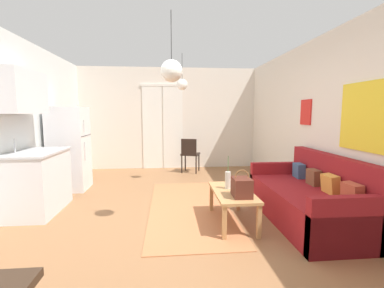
{
  "coord_description": "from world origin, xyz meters",
  "views": [
    {
      "loc": [
        -0.03,
        -3.42,
        1.48
      ],
      "look_at": [
        0.36,
        0.82,
        0.98
      ],
      "focal_mm": 24.68,
      "sensor_mm": 36.0,
      "label": 1
    }
  ],
  "objects_px": {
    "coffee_table": "(233,195)",
    "handbag": "(242,187)",
    "bamboo_vase": "(228,180)",
    "couch": "(311,200)",
    "pendant_lamp_near": "(172,71)",
    "refrigerator": "(69,149)",
    "accent_chair": "(190,153)",
    "pendant_lamp_far": "(182,84)"
  },
  "relations": [
    {
      "from": "coffee_table",
      "to": "handbag",
      "type": "relative_size",
      "value": 2.91
    },
    {
      "from": "bamboo_vase",
      "to": "couch",
      "type": "bearing_deg",
      "value": -7.31
    },
    {
      "from": "pendant_lamp_near",
      "to": "bamboo_vase",
      "type": "bearing_deg",
      "value": 19.51
    },
    {
      "from": "bamboo_vase",
      "to": "refrigerator",
      "type": "distance_m",
      "value": 3.22
    },
    {
      "from": "refrigerator",
      "to": "accent_chair",
      "type": "height_order",
      "value": "refrigerator"
    },
    {
      "from": "pendant_lamp_near",
      "to": "pendant_lamp_far",
      "type": "xyz_separation_m",
      "value": [
        0.25,
        2.19,
        0.07
      ]
    },
    {
      "from": "couch",
      "to": "coffee_table",
      "type": "height_order",
      "value": "couch"
    },
    {
      "from": "refrigerator",
      "to": "couch",
      "type": "bearing_deg",
      "value": -26.29
    },
    {
      "from": "pendant_lamp_near",
      "to": "coffee_table",
      "type": "bearing_deg",
      "value": 10.93
    },
    {
      "from": "refrigerator",
      "to": "accent_chair",
      "type": "xyz_separation_m",
      "value": [
        2.42,
        1.23,
        -0.3
      ]
    },
    {
      "from": "coffee_table",
      "to": "handbag",
      "type": "distance_m",
      "value": 0.31
    },
    {
      "from": "bamboo_vase",
      "to": "pendant_lamp_far",
      "type": "height_order",
      "value": "pendant_lamp_far"
    },
    {
      "from": "couch",
      "to": "coffee_table",
      "type": "distance_m",
      "value": 1.08
    },
    {
      "from": "bamboo_vase",
      "to": "coffee_table",
      "type": "bearing_deg",
      "value": -70.81
    },
    {
      "from": "couch",
      "to": "handbag",
      "type": "bearing_deg",
      "value": -168.25
    },
    {
      "from": "couch",
      "to": "bamboo_vase",
      "type": "distance_m",
      "value": 1.16
    },
    {
      "from": "bamboo_vase",
      "to": "accent_chair",
      "type": "xyz_separation_m",
      "value": [
        -0.27,
        2.97,
        -0.07
      ]
    },
    {
      "from": "pendant_lamp_near",
      "to": "refrigerator",
      "type": "bearing_deg",
      "value": 133.9
    },
    {
      "from": "bamboo_vase",
      "to": "refrigerator",
      "type": "relative_size",
      "value": 0.29
    },
    {
      "from": "pendant_lamp_far",
      "to": "bamboo_vase",
      "type": "bearing_deg",
      "value": -75.01
    },
    {
      "from": "coffee_table",
      "to": "refrigerator",
      "type": "relative_size",
      "value": 0.63
    },
    {
      "from": "couch",
      "to": "pendant_lamp_near",
      "type": "distance_m",
      "value": 2.52
    },
    {
      "from": "couch",
      "to": "pendant_lamp_far",
      "type": "relative_size",
      "value": 2.66
    },
    {
      "from": "pendant_lamp_near",
      "to": "couch",
      "type": "bearing_deg",
      "value": 3.83
    },
    {
      "from": "handbag",
      "to": "pendant_lamp_near",
      "type": "xyz_separation_m",
      "value": [
        -0.85,
        0.09,
        1.41
      ]
    },
    {
      "from": "coffee_table",
      "to": "bamboo_vase",
      "type": "distance_m",
      "value": 0.22
    },
    {
      "from": "accent_chair",
      "to": "pendant_lamp_near",
      "type": "bearing_deg",
      "value": 99.87
    },
    {
      "from": "pendant_lamp_near",
      "to": "pendant_lamp_far",
      "type": "relative_size",
      "value": 1.13
    },
    {
      "from": "bamboo_vase",
      "to": "pendant_lamp_near",
      "type": "relative_size",
      "value": 0.56
    },
    {
      "from": "accent_chair",
      "to": "handbag",
      "type": "bearing_deg",
      "value": 114.71
    },
    {
      "from": "handbag",
      "to": "pendant_lamp_far",
      "type": "xyz_separation_m",
      "value": [
        -0.61,
        2.28,
        1.48
      ]
    },
    {
      "from": "coffee_table",
      "to": "couch",
      "type": "bearing_deg",
      "value": -1.53
    },
    {
      "from": "refrigerator",
      "to": "accent_chair",
      "type": "relative_size",
      "value": 1.87
    },
    {
      "from": "coffee_table",
      "to": "handbag",
      "type": "xyz_separation_m",
      "value": [
        0.05,
        -0.24,
        0.18
      ]
    },
    {
      "from": "coffee_table",
      "to": "pendant_lamp_near",
      "type": "bearing_deg",
      "value": -169.07
    },
    {
      "from": "couch",
      "to": "coffee_table",
      "type": "bearing_deg",
      "value": 178.47
    },
    {
      "from": "couch",
      "to": "accent_chair",
      "type": "distance_m",
      "value": 3.41
    },
    {
      "from": "couch",
      "to": "refrigerator",
      "type": "distance_m",
      "value": 4.29
    },
    {
      "from": "couch",
      "to": "pendant_lamp_near",
      "type": "relative_size",
      "value": 2.36
    },
    {
      "from": "bamboo_vase",
      "to": "pendant_lamp_near",
      "type": "xyz_separation_m",
      "value": [
        -0.76,
        -0.27,
        1.41
      ]
    },
    {
      "from": "refrigerator",
      "to": "coffee_table",
      "type": "bearing_deg",
      "value": -34.16
    },
    {
      "from": "handbag",
      "to": "pendant_lamp_far",
      "type": "height_order",
      "value": "pendant_lamp_far"
    }
  ]
}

